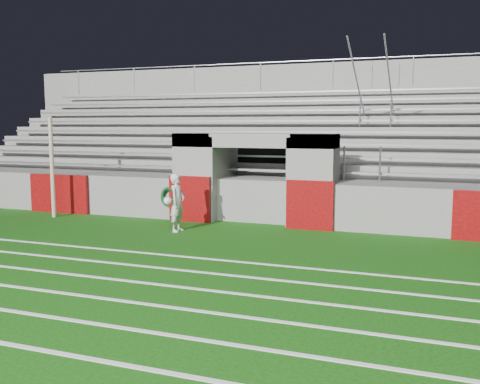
% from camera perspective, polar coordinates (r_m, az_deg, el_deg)
% --- Properties ---
extents(ground, '(90.00, 90.00, 0.00)m').
position_cam_1_polar(ground, '(12.56, -3.73, -5.90)').
color(ground, '#12480C').
rests_on(ground, ground).
extents(field_post, '(0.13, 0.13, 3.07)m').
position_cam_1_polar(field_post, '(17.43, -19.41, 2.46)').
color(field_post, '#BCA78C').
rests_on(field_post, ground).
extents(field_markings, '(28.00, 8.09, 0.01)m').
position_cam_1_polar(field_markings, '(8.43, -18.09, -12.77)').
color(field_markings, white).
rests_on(field_markings, ground).
extents(stadium_structure, '(26.00, 8.48, 5.42)m').
position_cam_1_polar(stadium_structure, '(19.83, 5.68, 3.21)').
color(stadium_structure, slate).
rests_on(stadium_structure, ground).
extents(goalkeeper_with_ball, '(0.45, 0.67, 1.56)m').
position_cam_1_polar(goalkeeper_with_ball, '(14.37, -6.73, -1.12)').
color(goalkeeper_with_ball, silver).
rests_on(goalkeeper_with_ball, ground).
extents(hose_coil, '(0.58, 0.15, 0.61)m').
position_cam_1_polar(hose_coil, '(16.11, -7.58, -0.49)').
color(hose_coil, '#0B3817').
rests_on(hose_coil, ground).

